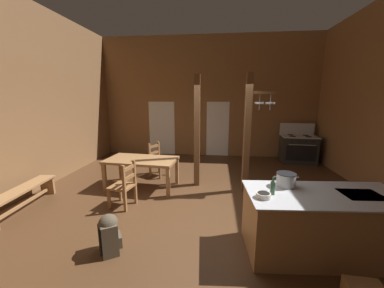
% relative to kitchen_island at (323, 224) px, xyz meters
% --- Properties ---
extents(ground_plane, '(8.65, 9.45, 0.10)m').
position_rel_kitchen_island_xyz_m(ground_plane, '(-1.88, 1.07, -0.51)').
color(ground_plane, '#4C301C').
extents(wall_back, '(8.65, 0.14, 4.40)m').
position_rel_kitchen_island_xyz_m(wall_back, '(-1.88, 5.46, 1.74)').
color(wall_back, brown).
rests_on(wall_back, ground_plane).
extents(wall_left, '(0.14, 9.45, 4.40)m').
position_rel_kitchen_island_xyz_m(wall_left, '(-5.88, 1.07, 1.74)').
color(wall_left, brown).
rests_on(wall_left, ground_plane).
extents(glazed_door_back_left, '(1.00, 0.01, 2.05)m').
position_rel_kitchen_island_xyz_m(glazed_door_back_left, '(-3.65, 5.39, 0.57)').
color(glazed_door_back_left, white).
rests_on(glazed_door_back_left, ground_plane).
extents(glazed_panel_back_right, '(0.84, 0.01, 2.05)m').
position_rel_kitchen_island_xyz_m(glazed_panel_back_right, '(-1.49, 5.39, 0.57)').
color(glazed_panel_back_right, white).
rests_on(glazed_panel_back_right, ground_plane).
extents(kitchen_island, '(2.22, 1.11, 0.91)m').
position_rel_kitchen_island_xyz_m(kitchen_island, '(0.00, 0.00, 0.00)').
color(kitchen_island, '#9E7044').
rests_on(kitchen_island, ground_plane).
extents(stove_range, '(1.19, 0.89, 1.32)m').
position_rel_kitchen_island_xyz_m(stove_range, '(1.27, 4.75, 0.03)').
color(stove_range, '#252525').
rests_on(stove_range, ground_plane).
extents(support_post_with_pot_rack, '(0.68, 0.25, 2.75)m').
position_rel_kitchen_island_xyz_m(support_post_with_pot_rack, '(-0.80, 2.12, 1.01)').
color(support_post_with_pot_rack, brown).
rests_on(support_post_with_pot_rack, ground_plane).
extents(support_post_center, '(0.14, 0.14, 2.75)m').
position_rel_kitchen_island_xyz_m(support_post_center, '(-2.01, 2.36, 0.92)').
color(support_post_center, brown).
rests_on(support_post_center, ground_plane).
extents(dining_table, '(1.77, 1.04, 0.74)m').
position_rel_kitchen_island_xyz_m(dining_table, '(-3.35, 2.04, 0.19)').
color(dining_table, '#9E7044').
rests_on(dining_table, ground_plane).
extents(ladderback_chair_near_window, '(0.59, 0.59, 0.95)m').
position_rel_kitchen_island_xyz_m(ladderback_chair_near_window, '(-3.18, 2.95, -0.00)').
color(ladderback_chair_near_window, olive).
rests_on(ladderback_chair_near_window, ground_plane).
extents(ladderback_chair_by_post, '(0.52, 0.52, 0.95)m').
position_rel_kitchen_island_xyz_m(ladderback_chair_by_post, '(-3.39, 1.04, -0.00)').
color(ladderback_chair_by_post, olive).
rests_on(ladderback_chair_by_post, ground_plane).
extents(bench_along_left_wall, '(0.47, 1.63, 0.44)m').
position_rel_kitchen_island_xyz_m(bench_along_left_wall, '(-5.37, 0.69, -0.15)').
color(bench_along_left_wall, '#9E7044').
rests_on(bench_along_left_wall, ground_plane).
extents(backpack, '(0.38, 0.39, 0.60)m').
position_rel_kitchen_island_xyz_m(backpack, '(-3.04, -0.34, -0.14)').
color(backpack, '#4C4233').
rests_on(backpack, ground_plane).
extents(stockpot_on_counter, '(0.35, 0.28, 0.20)m').
position_rel_kitchen_island_xyz_m(stockpot_on_counter, '(-0.49, 0.22, 0.56)').
color(stockpot_on_counter, '#B7BABF').
rests_on(stockpot_on_counter, kitchen_island).
extents(mixing_bowl_on_counter, '(0.19, 0.19, 0.07)m').
position_rel_kitchen_island_xyz_m(mixing_bowl_on_counter, '(-0.90, -0.22, 0.49)').
color(mixing_bowl_on_counter, silver).
rests_on(mixing_bowl_on_counter, kitchen_island).
extents(bottle_tall_on_counter, '(0.06, 0.06, 0.25)m').
position_rel_kitchen_island_xyz_m(bottle_tall_on_counter, '(-0.75, -0.09, 0.56)').
color(bottle_tall_on_counter, '#2D5638').
rests_on(bottle_tall_on_counter, kitchen_island).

